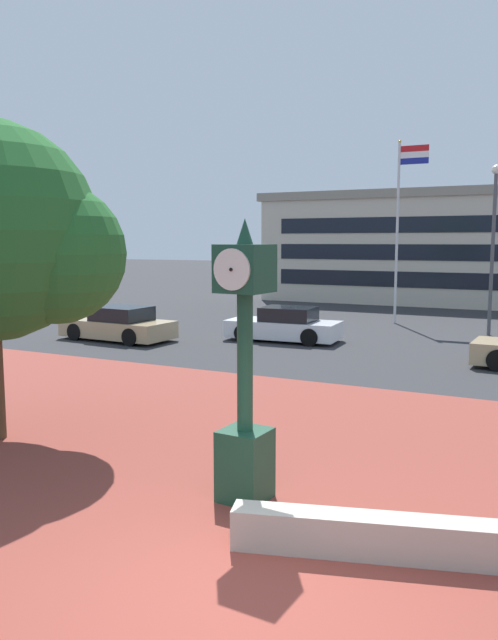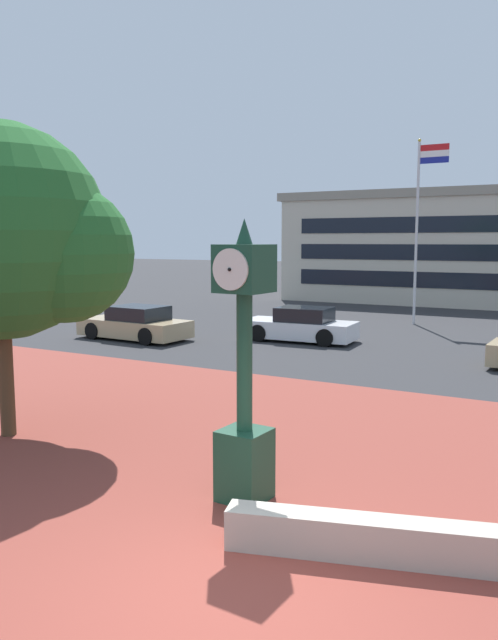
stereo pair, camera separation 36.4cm
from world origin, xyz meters
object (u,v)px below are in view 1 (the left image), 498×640
plaza_tree (3,236)px  car_street_distant (119,325)px  car_street_mid (284,326)px  street_clock (245,379)px  flagpole_primary (400,220)px  street_lamp_post (493,232)px

plaza_tree → car_street_distant: (-5.71, 10.44, -3.24)m
plaza_tree → car_street_distant: bearing=118.7°
car_street_mid → street_clock: bearing=-162.0°
street_clock → plaza_tree: size_ratio=0.68×
flagpole_primary → street_clock: bearing=-82.5°
car_street_distant → car_street_mid: bearing=-62.4°
plaza_tree → street_lamp_post: size_ratio=0.89×
plaza_tree → flagpole_primary: size_ratio=0.73×
flagpole_primary → plaza_tree: bearing=-97.3°
street_clock → street_lamp_post: street_lamp_post is taller
flagpole_primary → street_lamp_post: bearing=-26.4°
plaza_tree → flagpole_primary: flagpole_primary is taller
street_lamp_post → flagpole_primary: bearing=153.6°
flagpole_primary → street_lamp_post: size_ratio=1.23×
flagpole_primary → street_lamp_post: flagpole_primary is taller
car_street_distant → flagpole_primary: flagpole_primary is taller
car_street_mid → flagpole_primary: 8.47m
plaza_tree → flagpole_primary: 20.20m
car_street_distant → street_lamp_post: size_ratio=0.66×
car_street_distant → flagpole_primary: size_ratio=0.54×
car_street_distant → plaza_tree: bearing=-148.6°
street_clock → plaza_tree: (-5.27, 0.57, 2.03)m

